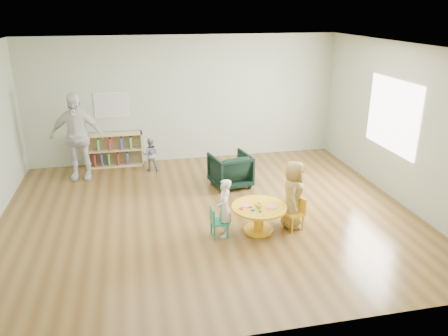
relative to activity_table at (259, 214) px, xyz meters
name	(u,v)px	position (x,y,z in m)	size (l,w,h in m)	color
room	(208,106)	(-0.66, 0.75, 1.59)	(7.10, 7.00, 2.80)	brown
activity_table	(259,214)	(0.00, 0.00, 0.00)	(0.87, 0.87, 0.48)	#EEAE14
kid_chair_left	(217,221)	(-0.68, -0.03, -0.04)	(0.28, 0.28, 0.49)	#188963
kid_chair_right	(295,212)	(0.60, -0.02, -0.02)	(0.36, 0.36, 0.52)	#EEAE14
bookshelf	(115,150)	(-2.29, 3.61, 0.06)	(1.20, 0.30, 0.75)	tan
alphabet_poster	(112,105)	(-2.27, 3.73, 1.05)	(0.74, 0.01, 0.54)	silver
armchair	(230,170)	(-0.03, 1.90, 0.03)	(0.72, 0.74, 0.67)	black
child_left	(224,208)	(-0.57, -0.03, 0.17)	(0.34, 0.22, 0.94)	white
child_right	(293,194)	(0.58, 0.06, 0.26)	(0.55, 0.35, 1.12)	yellow
toddler	(151,154)	(-1.53, 3.11, 0.06)	(0.36, 0.28, 0.73)	#192540
adult_caretaker	(77,137)	(-2.98, 2.98, 0.59)	(1.05, 0.44, 1.79)	silver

